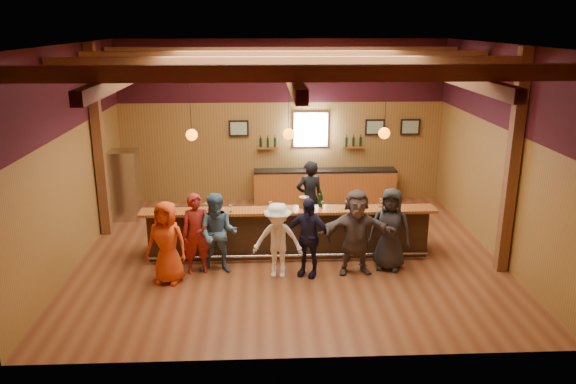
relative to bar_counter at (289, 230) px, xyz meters
name	(u,v)px	position (x,y,z in m)	size (l,w,h in m)	color
room	(289,109)	(-0.02, -0.09, 2.69)	(9.04, 9.00, 4.52)	brown
bar_counter	(289,230)	(0.00, 0.00, 0.00)	(6.30, 1.07, 1.11)	black
back_bar_cabinet	(325,186)	(1.18, 3.57, -0.05)	(4.00, 0.52, 0.95)	brown
window	(311,129)	(0.78, 3.80, 1.53)	(0.95, 0.09, 0.95)	silver
framed_pictures	(342,128)	(1.65, 3.79, 1.58)	(5.35, 0.05, 0.45)	black
wine_shelves	(311,145)	(0.78, 3.73, 1.10)	(3.00, 0.18, 0.30)	brown
pendant_lights	(289,134)	(-0.02, -0.15, 2.19)	(4.24, 0.24, 1.37)	black
stainless_fridge	(125,185)	(-4.12, 2.45, 0.38)	(0.70, 0.70, 1.80)	silver
customer_orange	(167,242)	(-2.44, -1.39, 0.31)	(0.81, 0.53, 1.66)	#DF4315
customer_redvest	(197,234)	(-1.91, -0.96, 0.31)	(0.61, 0.40, 1.67)	maroon
customer_denim	(218,234)	(-1.48, -0.97, 0.31)	(0.81, 0.63, 1.67)	#446A88
customer_white	(278,240)	(-0.28, -1.24, 0.25)	(1.00, 0.58, 1.55)	white
customer_navy	(308,237)	(0.32, -1.21, 0.29)	(0.96, 0.40, 1.63)	black
customer_brown	(356,232)	(1.29, -1.14, 0.36)	(1.64, 0.52, 1.77)	#554744
customer_dark	(390,229)	(2.03, -0.96, 0.34)	(0.85, 0.55, 1.73)	#252427
bartender	(310,198)	(0.54, 1.09, 0.39)	(0.66, 0.43, 1.81)	black
ice_bucket	(304,202)	(0.31, -0.23, 0.71)	(0.22, 0.22, 0.24)	brown
bottle_a	(320,200)	(0.67, -0.17, 0.74)	(0.08, 0.08, 0.38)	black
bottle_b	(321,201)	(0.68, -0.17, 0.72)	(0.07, 0.07, 0.33)	black
glass_a	(174,206)	(-2.42, -0.39, 0.71)	(0.08, 0.08, 0.18)	silver
glass_b	(205,205)	(-1.78, -0.36, 0.73)	(0.09, 0.09, 0.19)	silver
glass_c	(210,203)	(-1.70, -0.23, 0.72)	(0.08, 0.08, 0.18)	silver
glass_d	(230,206)	(-1.25, -0.44, 0.71)	(0.07, 0.07, 0.17)	silver
glass_e	(271,203)	(-0.41, -0.34, 0.73)	(0.09, 0.09, 0.20)	silver
glass_f	(323,203)	(0.70, -0.28, 0.71)	(0.07, 0.07, 0.17)	silver
glass_g	(360,203)	(1.49, -0.35, 0.72)	(0.08, 0.08, 0.18)	silver
glass_h	(381,201)	(1.96, -0.26, 0.73)	(0.09, 0.09, 0.20)	silver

